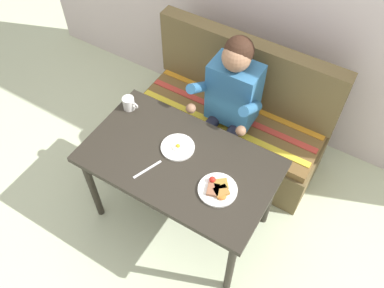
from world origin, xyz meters
name	(u,v)px	position (x,y,z in m)	size (l,w,h in m)	color
ground_plane	(182,216)	(0.00, 0.00, 0.00)	(8.00, 8.00, 0.00)	beige
table	(180,167)	(0.00, 0.00, 0.65)	(1.20, 0.70, 0.73)	#29251E
couch	(232,122)	(0.00, 0.76, 0.33)	(1.44, 0.56, 1.00)	brown
person	(229,101)	(0.03, 0.59, 0.74)	(0.45, 0.61, 1.21)	teal
plate_breakfast	(218,189)	(0.31, -0.07, 0.74)	(0.23, 0.23, 0.05)	white
plate_eggs	(178,147)	(-0.06, 0.07, 0.74)	(0.21, 0.21, 0.04)	white
coffee_mug	(129,103)	(-0.52, 0.19, 0.78)	(0.12, 0.08, 0.09)	white
knife	(147,169)	(-0.12, -0.16, 0.73)	(0.01, 0.20, 0.01)	silver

